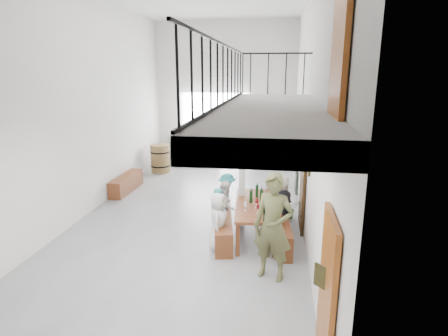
% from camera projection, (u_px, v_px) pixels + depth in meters
% --- Properties ---
extents(floor, '(12.00, 12.00, 0.00)m').
position_uv_depth(floor, '(193.00, 216.00, 9.61)').
color(floor, slate).
rests_on(floor, ground).
extents(room_walls, '(12.00, 12.00, 12.00)m').
position_uv_depth(room_walls, '(190.00, 74.00, 8.72)').
color(room_walls, white).
rests_on(room_walls, ground).
extents(gateway_portal, '(2.80, 0.08, 2.80)m').
position_uv_depth(gateway_portal, '(215.00, 128.00, 15.01)').
color(gateway_portal, white).
rests_on(gateway_portal, ground).
extents(right_wall_decor, '(0.07, 8.28, 5.07)m').
position_uv_depth(right_wall_decor, '(309.00, 174.00, 7.01)').
color(right_wall_decor, '#9D4A11').
rests_on(right_wall_decor, ground).
extents(balcony, '(1.52, 5.62, 4.00)m').
position_uv_depth(balcony, '(271.00, 116.00, 5.60)').
color(balcony, silver).
rests_on(balcony, ground).
extents(tasting_table, '(1.05, 2.19, 0.79)m').
position_uv_depth(tasting_table, '(255.00, 207.00, 8.24)').
color(tasting_table, brown).
rests_on(tasting_table, ground).
extents(bench_inner, '(0.70, 2.28, 0.52)m').
position_uv_depth(bench_inner, '(223.00, 225.00, 8.42)').
color(bench_inner, brown).
rests_on(bench_inner, ground).
extents(bench_wall, '(0.48, 2.29, 0.52)m').
position_uv_depth(bench_wall, '(281.00, 227.00, 8.27)').
color(bench_wall, brown).
rests_on(bench_wall, ground).
extents(tableware, '(0.44, 1.39, 0.35)m').
position_uv_depth(tableware, '(257.00, 197.00, 8.23)').
color(tableware, black).
rests_on(tableware, tasting_table).
extents(side_bench, '(0.42, 1.78, 0.50)m').
position_uv_depth(side_bench, '(127.00, 183.00, 11.58)').
color(side_bench, brown).
rests_on(side_bench, ground).
extents(oak_barrel, '(0.69, 0.69, 1.02)m').
position_uv_depth(oak_barrel, '(160.00, 159.00, 13.69)').
color(oak_barrel, olive).
rests_on(oak_barrel, ground).
extents(serving_counter, '(1.99, 0.72, 1.03)m').
position_uv_depth(serving_counter, '(197.00, 151.00, 15.05)').
color(serving_counter, '#3C2610').
rests_on(serving_counter, ground).
extents(counter_bottles, '(1.70, 0.24, 0.28)m').
position_uv_depth(counter_bottles, '(196.00, 134.00, 14.89)').
color(counter_bottles, black).
rests_on(counter_bottles, serving_counter).
extents(guest_left_a, '(0.41, 0.61, 1.23)m').
position_uv_depth(guest_left_a, '(218.00, 221.00, 7.70)').
color(guest_left_a, white).
rests_on(guest_left_a, ground).
extents(guest_left_b, '(0.39, 0.48, 1.13)m').
position_uv_depth(guest_left_b, '(219.00, 212.00, 8.33)').
color(guest_left_b, teal).
rests_on(guest_left_b, ground).
extents(guest_left_c, '(0.52, 0.62, 1.18)m').
position_uv_depth(guest_left_c, '(226.00, 205.00, 8.69)').
color(guest_left_c, white).
rests_on(guest_left_c, ground).
extents(guest_left_d, '(0.53, 0.81, 1.18)m').
position_uv_depth(guest_left_d, '(227.00, 196.00, 9.32)').
color(guest_left_d, teal).
rests_on(guest_left_d, ground).
extents(guest_right_a, '(0.33, 0.63, 1.03)m').
position_uv_depth(guest_right_a, '(278.00, 228.00, 7.63)').
color(guest_right_a, '#A9251D').
rests_on(guest_right_a, ground).
extents(guest_right_b, '(0.57, 1.10, 1.13)m').
position_uv_depth(guest_right_b, '(283.00, 214.00, 8.22)').
color(guest_right_b, black).
rests_on(guest_right_b, ground).
extents(guest_right_c, '(0.63, 0.74, 1.29)m').
position_uv_depth(guest_right_c, '(281.00, 202.00, 8.76)').
color(guest_right_c, white).
rests_on(guest_right_c, ground).
extents(host_standing, '(0.82, 0.67, 1.95)m').
position_uv_depth(host_standing, '(273.00, 227.00, 6.53)').
color(host_standing, brown).
rests_on(host_standing, ground).
extents(potted_plant, '(0.53, 0.49, 0.48)m').
position_uv_depth(potted_plant, '(290.00, 208.00, 9.48)').
color(potted_plant, '#19481B').
rests_on(potted_plant, ground).
extents(bicycle_near, '(1.91, 0.68, 1.00)m').
position_uv_depth(bicycle_near, '(220.00, 154.00, 14.49)').
color(bicycle_near, black).
rests_on(bicycle_near, ground).
extents(bicycle_far, '(1.83, 1.18, 1.07)m').
position_uv_depth(bicycle_far, '(256.00, 156.00, 14.06)').
color(bicycle_far, black).
rests_on(bicycle_far, ground).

